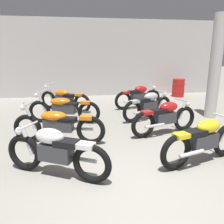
% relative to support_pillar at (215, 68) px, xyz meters
% --- Properties ---
extents(ground_plane, '(60.00, 60.00, 0.00)m').
position_rel_support_pillar_xyz_m(ground_plane, '(-3.41, -3.69, -1.60)').
color(ground_plane, gray).
extents(back_wall, '(12.69, 0.24, 3.60)m').
position_rel_support_pillar_xyz_m(back_wall, '(-3.41, 4.56, 0.20)').
color(back_wall, '#BCBAB7').
rests_on(back_wall, ground).
extents(support_pillar, '(0.36, 0.36, 3.20)m').
position_rel_support_pillar_xyz_m(support_pillar, '(0.00, 0.00, 0.00)').
color(support_pillar, '#BCBAB7').
rests_on(support_pillar, ground).
extents(motorcycle_left_row_0, '(1.79, 1.02, 0.88)m').
position_rel_support_pillar_xyz_m(motorcycle_left_row_0, '(-4.69, -2.96, -1.14)').
color(motorcycle_left_row_0, black).
rests_on(motorcycle_left_row_0, ground).
extents(motorcycle_left_row_1, '(2.13, 0.81, 0.97)m').
position_rel_support_pillar_xyz_m(motorcycle_left_row_1, '(-4.76, -1.47, -1.15)').
color(motorcycle_left_row_1, black).
rests_on(motorcycle_left_row_1, ground).
extents(motorcycle_left_row_2, '(2.14, 0.78, 0.97)m').
position_rel_support_pillar_xyz_m(motorcycle_left_row_2, '(-4.70, 0.11, -1.15)').
color(motorcycle_left_row_2, black).
rests_on(motorcycle_left_row_2, ground).
extents(motorcycle_left_row_3, '(1.85, 1.32, 0.97)m').
position_rel_support_pillar_xyz_m(motorcycle_left_row_3, '(-4.75, 1.65, -1.15)').
color(motorcycle_left_row_3, black).
rests_on(motorcycle_left_row_3, ground).
extents(motorcycle_right_row_0, '(1.92, 0.73, 0.88)m').
position_rel_support_pillar_xyz_m(motorcycle_right_row_0, '(-1.97, -2.88, -1.14)').
color(motorcycle_right_row_0, black).
rests_on(motorcycle_right_row_0, ground).
extents(motorcycle_right_row_1, '(1.93, 0.72, 0.88)m').
position_rel_support_pillar_xyz_m(motorcycle_right_row_1, '(-2.08, -1.28, -1.14)').
color(motorcycle_right_row_1, black).
rests_on(motorcycle_right_row_1, ground).
extents(motorcycle_right_row_2, '(1.84, 0.90, 0.88)m').
position_rel_support_pillar_xyz_m(motorcycle_right_row_2, '(-2.08, 0.10, -1.14)').
color(motorcycle_right_row_2, black).
rests_on(motorcycle_right_row_2, ground).
extents(motorcycle_right_row_3, '(1.93, 0.71, 0.88)m').
position_rel_support_pillar_xyz_m(motorcycle_right_row_3, '(-1.98, 1.61, -1.14)').
color(motorcycle_right_row_3, black).
rests_on(motorcycle_right_row_3, ground).
extents(oil_drum, '(0.59, 0.59, 0.85)m').
position_rel_support_pillar_xyz_m(oil_drum, '(0.54, 3.55, -1.18)').
color(oil_drum, red).
rests_on(oil_drum, ground).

